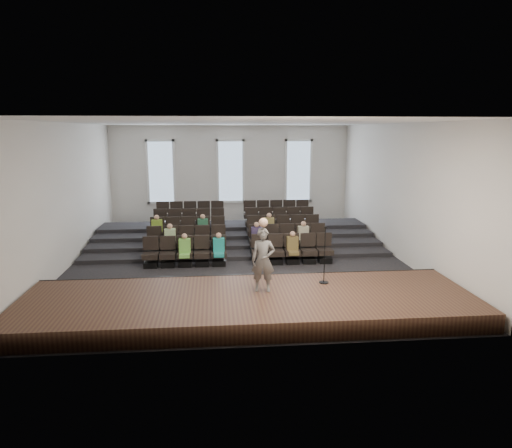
{
  "coord_description": "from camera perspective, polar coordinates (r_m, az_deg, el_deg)",
  "views": [
    {
      "loc": [
        -0.86,
        -16.33,
        4.71
      ],
      "look_at": [
        0.7,
        0.5,
        1.26
      ],
      "focal_mm": 32.0,
      "sensor_mm": 36.0,
      "label": 1
    }
  ],
  "objects": [
    {
      "name": "ground",
      "position": [
        17.02,
        -2.21,
        -4.54
      ],
      "size": [
        14.0,
        14.0,
        0.0
      ],
      "primitive_type": "plane",
      "color": "black",
      "rests_on": "ground"
    },
    {
      "name": "ceiling",
      "position": [
        16.36,
        -2.35,
        12.58
      ],
      "size": [
        12.0,
        14.0,
        0.02
      ],
      "primitive_type": "cube",
      "color": "white",
      "rests_on": "ground"
    },
    {
      "name": "wall_back",
      "position": [
        23.47,
        -3.2,
        6.11
      ],
      "size": [
        12.0,
        0.04,
        5.0
      ],
      "primitive_type": "cube",
      "color": "silver",
      "rests_on": "ground"
    },
    {
      "name": "wall_front",
      "position": [
        9.61,
        -0.04,
        -1.75
      ],
      "size": [
        12.0,
        0.04,
        5.0
      ],
      "primitive_type": "cube",
      "color": "silver",
      "rests_on": "ground"
    },
    {
      "name": "wall_left",
      "position": [
        17.27,
        -22.68,
        3.29
      ],
      "size": [
        0.04,
        14.0,
        5.0
      ],
      "primitive_type": "cube",
      "color": "silver",
      "rests_on": "ground"
    },
    {
      "name": "wall_right",
      "position": [
        17.86,
        17.44,
        3.9
      ],
      "size": [
        0.04,
        14.0,
        5.0
      ],
      "primitive_type": "cube",
      "color": "silver",
      "rests_on": "ground"
    },
    {
      "name": "stage",
      "position": [
        12.12,
        -0.88,
        -10.06
      ],
      "size": [
        11.8,
        3.6,
        0.5
      ],
      "primitive_type": "cube",
      "color": "#482F1F",
      "rests_on": "ground"
    },
    {
      "name": "stage_lip",
      "position": [
        13.77,
        -1.46,
        -7.36
      ],
      "size": [
        11.8,
        0.06,
        0.52
      ],
      "primitive_type": "cube",
      "color": "black",
      "rests_on": "ground"
    },
    {
      "name": "risers",
      "position": [
        20.04,
        -2.71,
        -1.5
      ],
      "size": [
        11.8,
        4.8,
        0.6
      ],
      "color": "black",
      "rests_on": "ground"
    },
    {
      "name": "seating_rows",
      "position": [
        18.34,
        -2.49,
        -1.16
      ],
      "size": [
        6.8,
        4.7,
        1.67
      ],
      "color": "black",
      "rests_on": "ground"
    },
    {
      "name": "windows",
      "position": [
        23.39,
        -3.2,
        6.59
      ],
      "size": [
        8.44,
        0.1,
        3.24
      ],
      "color": "white",
      "rests_on": "wall_back"
    },
    {
      "name": "audience",
      "position": [
        17.24,
        -3.47,
        -1.49
      ],
      "size": [
        6.05,
        2.64,
        1.1
      ],
      "color": "#70BA4A",
      "rests_on": "seating_rows"
    },
    {
      "name": "speaker",
      "position": [
        12.12,
        0.9,
        -4.51
      ],
      "size": [
        0.68,
        0.51,
        1.72
      ],
      "primitive_type": "imported",
      "rotation": [
        0.0,
        0.0,
        -0.16
      ],
      "color": "#5C5A57",
      "rests_on": "stage"
    },
    {
      "name": "mic_stand",
      "position": [
        13.0,
        8.53,
        -5.23
      ],
      "size": [
        0.27,
        0.27,
        1.64
      ],
      "color": "black",
      "rests_on": "stage"
    }
  ]
}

